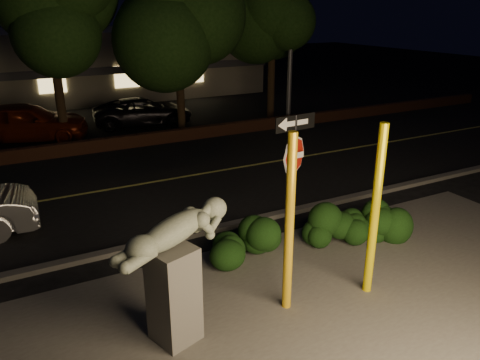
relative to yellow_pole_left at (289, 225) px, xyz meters
name	(u,v)px	position (x,y,z in m)	size (l,w,h in m)	color
ground	(147,155)	(0.58, 10.61, -1.70)	(90.00, 90.00, 0.00)	black
patio	(324,309)	(0.58, -0.39, -1.69)	(14.00, 6.00, 0.02)	#4C4944
road	(175,179)	(0.58, 7.61, -1.69)	(80.00, 8.00, 0.01)	black
lane_marking	(175,178)	(0.58, 7.61, -1.68)	(80.00, 0.12, 0.01)	#B5AF48
curb	(230,225)	(0.58, 3.51, -1.64)	(80.00, 0.25, 0.12)	#4C4944
brick_wall	(137,140)	(0.58, 11.91, -1.45)	(40.00, 0.35, 0.50)	#462416
parking_lot	(106,118)	(0.58, 17.61, -1.69)	(40.00, 12.00, 0.01)	black
building	(74,63)	(0.58, 25.59, 0.30)	(22.00, 10.20, 4.00)	#706D5A
tree_far_d	(273,4)	(8.08, 13.91, 3.72)	(4.40, 4.40, 7.42)	black
yellow_pole_left	(289,225)	(0.00, 0.00, 0.00)	(0.17, 0.17, 3.40)	gold
yellow_pole_right	(375,212)	(1.71, -0.29, 0.01)	(0.17, 0.17, 3.42)	yellow
signpost	(294,156)	(1.39, 1.94, 0.54)	(1.07, 0.16, 3.15)	black
sculpture	(174,264)	(-2.11, 0.13, -0.27)	(2.15, 1.18, 2.32)	#4C4944
hedge_center	(246,237)	(0.23, 2.03, -1.20)	(1.91, 0.90, 0.99)	black
hedge_right	(337,222)	(2.46, 1.62, -1.16)	(1.65, 0.88, 1.08)	black
hedge_far_right	(386,220)	(3.65, 1.23, -1.21)	(1.42, 0.89, 0.99)	black
parked_car_red	(28,122)	(-3.19, 14.77, -0.89)	(1.91, 4.74, 1.62)	maroon
parked_car_darkred	(26,121)	(-3.20, 15.56, -0.99)	(1.99, 4.90, 1.42)	#460D07
parked_car_dark	(143,112)	(1.90, 15.39, -1.06)	(2.13, 4.61, 1.28)	black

